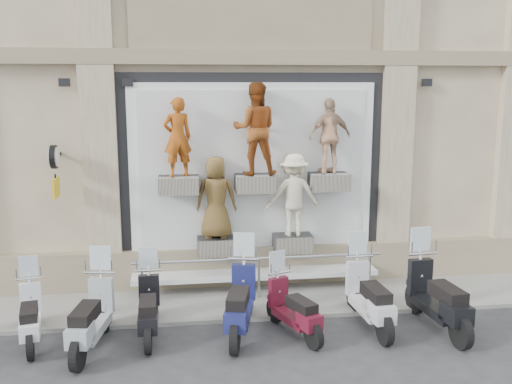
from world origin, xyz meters
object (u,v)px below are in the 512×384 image
(clock_sign_bracket, at_px, (55,164))
(scooter_h, at_px, (438,284))
(guard_rail, at_px, (259,279))
(scooter_f, at_px, (294,297))
(scooter_d, at_px, (148,297))
(scooter_b, at_px, (29,305))
(scooter_c, at_px, (90,304))
(scooter_g, at_px, (370,284))
(scooter_e, at_px, (240,289))

(clock_sign_bracket, relative_size, scooter_h, 0.48)
(guard_rail, relative_size, scooter_h, 2.40)
(scooter_f, bearing_deg, guard_rail, 81.74)
(clock_sign_bracket, xyz_separation_m, scooter_f, (4.28, -2.10, -2.11))
(scooter_d, xyz_separation_m, scooter_f, (2.49, -0.28, -0.03))
(scooter_b, height_order, scooter_h, scooter_h)
(scooter_b, distance_m, scooter_c, 1.12)
(scooter_b, bearing_deg, scooter_c, -31.23)
(clock_sign_bracket, distance_m, scooter_c, 3.10)
(guard_rail, height_order, scooter_b, scooter_b)
(scooter_f, bearing_deg, scooter_d, 152.35)
(scooter_g, distance_m, scooter_h, 1.20)
(guard_rail, xyz_separation_m, scooter_f, (0.38, -1.63, 0.23))
(clock_sign_bracket, bearing_deg, scooter_g, -19.01)
(scooter_e, bearing_deg, scooter_c, -161.88)
(scooter_e, bearing_deg, scooter_f, 3.92)
(scooter_f, xyz_separation_m, scooter_g, (1.41, 0.14, 0.12))
(scooter_c, bearing_deg, scooter_h, 9.25)
(clock_sign_bracket, relative_size, scooter_f, 0.60)
(clock_sign_bracket, distance_m, scooter_h, 7.46)
(guard_rail, bearing_deg, scooter_h, -30.59)
(clock_sign_bracket, bearing_deg, scooter_e, -30.25)
(scooter_b, distance_m, scooter_f, 4.46)
(scooter_e, bearing_deg, scooter_b, -169.59)
(scooter_c, bearing_deg, clock_sign_bracket, 121.19)
(guard_rail, bearing_deg, scooter_g, -39.87)
(guard_rail, relative_size, clock_sign_bracket, 4.96)
(guard_rail, relative_size, scooter_b, 2.98)
(scooter_d, height_order, scooter_h, scooter_h)
(scooter_b, distance_m, scooter_e, 3.54)
(clock_sign_bracket, height_order, scooter_g, clock_sign_bracket)
(guard_rail, xyz_separation_m, scooter_h, (2.95, -1.75, 0.39))
(scooter_h, bearing_deg, scooter_d, 170.21)
(scooter_e, bearing_deg, scooter_g, 12.58)
(scooter_d, xyz_separation_m, scooter_g, (3.90, -0.14, 0.09))
(scooter_e, height_order, scooter_f, scooter_e)
(scooter_g, bearing_deg, clock_sign_bracket, 157.78)
(clock_sign_bracket, bearing_deg, scooter_h, -17.90)
(scooter_b, bearing_deg, guard_rail, 6.73)
(clock_sign_bracket, bearing_deg, guard_rail, -6.84)
(scooter_f, distance_m, scooter_g, 1.42)
(scooter_d, bearing_deg, scooter_c, -158.44)
(scooter_b, bearing_deg, scooter_h, -14.85)
(scooter_e, height_order, scooter_h, scooter_h)
(scooter_d, bearing_deg, scooter_g, -3.22)
(clock_sign_bracket, xyz_separation_m, scooter_d, (1.78, -1.82, -2.08))
(clock_sign_bracket, relative_size, scooter_b, 0.60)
(guard_rail, distance_m, scooter_b, 4.30)
(scooter_b, bearing_deg, scooter_g, -12.99)
(scooter_e, distance_m, scooter_f, 0.94)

